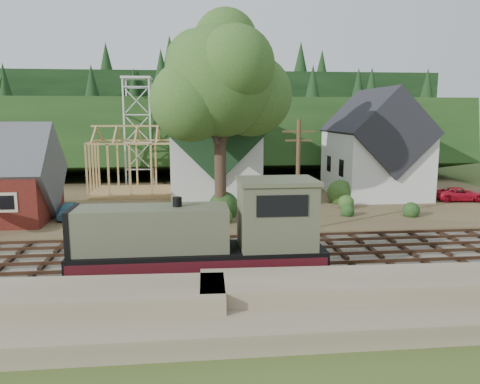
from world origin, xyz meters
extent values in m
plane|color=#384C1E|center=(0.00, 0.00, 0.00)|extent=(140.00, 140.00, 0.00)
cube|color=#7F7259|center=(0.00, -8.50, 0.00)|extent=(64.00, 5.00, 1.60)
cube|color=#726B5B|center=(0.00, 0.00, 0.08)|extent=(64.00, 11.00, 0.16)
cube|color=brown|center=(0.00, 18.00, 0.15)|extent=(64.00, 26.00, 0.30)
cube|color=#1E3F19|center=(0.00, 42.00, 0.00)|extent=(70.00, 28.96, 12.74)
cube|color=black|center=(0.00, 58.00, 0.00)|extent=(80.00, 20.00, 12.00)
cube|color=silver|center=(2.00, 20.00, 3.50)|extent=(8.00, 12.00, 6.40)
cube|color=#163219|center=(2.00, 20.00, 6.70)|extent=(8.40, 12.96, 8.40)
cube|color=silver|center=(2.00, 14.00, 8.70)|extent=(2.40, 2.40, 4.00)
cone|color=#163219|center=(2.00, 14.00, 12.00)|extent=(5.37, 5.37, 2.60)
cube|color=silver|center=(18.00, 19.00, 3.50)|extent=(8.00, 10.00, 6.40)
cube|color=black|center=(18.00, 19.00, 6.70)|extent=(8.40, 10.80, 8.40)
cube|color=tan|center=(-6.00, 22.00, 0.55)|extent=(8.00, 6.00, 0.50)
cube|color=tan|center=(-6.00, 22.00, 7.20)|extent=(8.00, 0.18, 0.18)
cube|color=silver|center=(-7.40, 26.60, 6.30)|extent=(0.18, 0.18, 12.00)
cube|color=silver|center=(-4.60, 26.60, 6.30)|extent=(0.18, 0.18, 12.00)
cube|color=silver|center=(-7.40, 29.40, 6.30)|extent=(0.18, 0.18, 12.00)
cube|color=silver|center=(-4.60, 29.40, 6.30)|extent=(0.18, 0.18, 12.00)
cube|color=silver|center=(-6.00, 28.00, 12.30)|extent=(3.20, 3.20, 0.25)
cylinder|color=#38281E|center=(2.00, 10.00, 4.30)|extent=(0.90, 0.90, 8.00)
sphere|color=#355821|center=(2.00, 10.00, 10.80)|extent=(8.40, 8.40, 8.40)
sphere|color=#355821|center=(4.50, 11.00, 9.80)|extent=(6.40, 6.40, 6.40)
sphere|color=#355821|center=(-0.20, 9.20, 9.30)|extent=(6.00, 6.00, 6.00)
cylinder|color=#4C331E|center=(7.00, 5.20, 4.00)|extent=(0.28, 0.28, 8.00)
cube|color=#4C331E|center=(7.00, 5.20, 7.20)|extent=(2.20, 0.12, 0.12)
cube|color=#4C331E|center=(7.00, 5.20, 6.60)|extent=(1.80, 0.12, 0.12)
cube|color=black|center=(0.05, -3.00, 0.34)|extent=(12.47, 2.60, 0.36)
cube|color=black|center=(0.05, -3.00, 1.08)|extent=(12.47, 3.01, 1.14)
cube|color=#555A41|center=(-2.24, -3.00, 2.74)|extent=(7.48, 2.39, 2.18)
cube|color=#555A41|center=(4.00, -3.00, 3.32)|extent=(3.74, 2.91, 3.33)
cube|color=#555A41|center=(4.00, -3.00, 5.03)|extent=(3.95, 3.12, 0.21)
cube|color=black|center=(4.00, -4.48, 4.04)|extent=(2.49, 0.06, 1.04)
cube|color=#420E15|center=(0.05, -4.53, 1.08)|extent=(12.47, 0.04, 0.73)
cube|color=#420E15|center=(0.05, -1.47, 1.08)|extent=(12.47, 0.04, 0.73)
cylinder|color=black|center=(-0.99, -3.00, 3.94)|extent=(0.46, 0.46, 0.73)
imported|color=#559AB7|center=(-9.85, 11.23, 0.91)|extent=(1.73, 3.71, 1.23)
imported|color=red|center=(24.85, 14.87, 0.93)|extent=(4.73, 2.54, 1.26)
camera|label=1|loc=(-0.33, -25.89, 8.33)|focal=35.00mm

